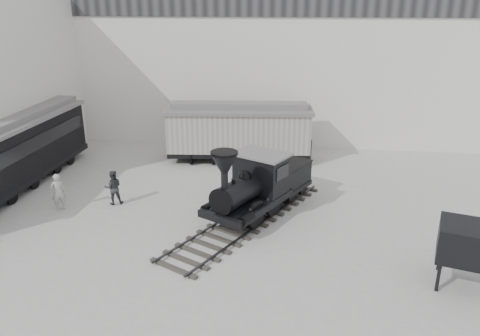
# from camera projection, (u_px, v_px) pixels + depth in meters

# --- Properties ---
(ground) EXTENTS (90.00, 90.00, 0.00)m
(ground) POSITION_uv_depth(u_px,v_px,m) (214.00, 254.00, 17.67)
(ground) COLOR #9E9E9B
(north_wall) EXTENTS (34.00, 2.51, 11.00)m
(north_wall) POSITION_uv_depth(u_px,v_px,m) (251.00, 57.00, 29.72)
(north_wall) COLOR silver
(north_wall) RESTS_ON ground
(locomotive) EXTENTS (6.60, 9.73, 3.50)m
(locomotive) POSITION_uv_depth(u_px,v_px,m) (257.00, 188.00, 20.43)
(locomotive) COLOR #35302C
(locomotive) RESTS_ON ground
(boxcar) EXTENTS (8.63, 3.32, 3.46)m
(boxcar) POSITION_uv_depth(u_px,v_px,m) (239.00, 130.00, 27.26)
(boxcar) COLOR black
(boxcar) RESTS_ON ground
(passenger_coach) EXTENTS (3.25, 12.89, 3.42)m
(passenger_coach) POSITION_uv_depth(u_px,v_px,m) (5.00, 155.00, 22.76)
(passenger_coach) COLOR black
(passenger_coach) RESTS_ON ground
(visitor_a) EXTENTS (0.75, 0.72, 1.74)m
(visitor_a) POSITION_uv_depth(u_px,v_px,m) (58.00, 192.00, 21.09)
(visitor_a) COLOR #ADB1A4
(visitor_a) RESTS_ON ground
(visitor_b) EXTENTS (0.97, 0.87, 1.64)m
(visitor_b) POSITION_uv_depth(u_px,v_px,m) (113.00, 187.00, 21.69)
(visitor_b) COLOR #2D2E31
(visitor_b) RESTS_ON ground
(coal_hopper) EXTENTS (2.43, 2.19, 2.22)m
(coal_hopper) POSITION_uv_depth(u_px,v_px,m) (471.00, 248.00, 15.27)
(coal_hopper) COLOR black
(coal_hopper) RESTS_ON ground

